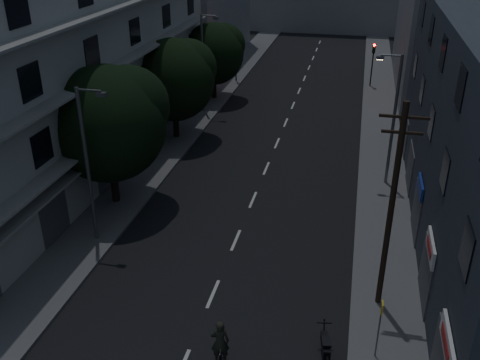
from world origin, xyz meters
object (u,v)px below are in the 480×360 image
at_px(bus_stop_sign, 380,320).
at_px(motorcycle, 325,348).
at_px(utility_pole, 392,206).
at_px(cyclist, 220,355).

bearing_deg(bus_stop_sign, motorcycle, -168.43).
height_order(utility_pole, cyclist, utility_pole).
bearing_deg(cyclist, motorcycle, 7.70).
height_order(motorcycle, cyclist, cyclist).
bearing_deg(cyclist, bus_stop_sign, 4.39).
distance_m(utility_pole, motorcycle, 6.04).
relative_size(utility_pole, motorcycle, 4.48).
height_order(utility_pole, bus_stop_sign, utility_pole).
distance_m(utility_pole, cyclist, 8.70).
distance_m(bus_stop_sign, cyclist, 5.96).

